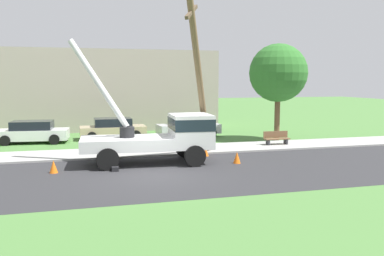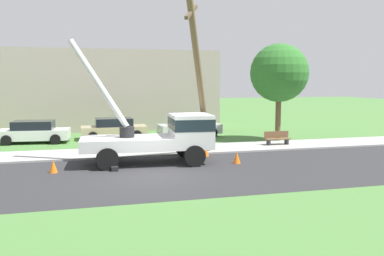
# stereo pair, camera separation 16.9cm
# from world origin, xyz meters

# --- Properties ---
(ground_plane) EXTENTS (120.00, 120.00, 0.00)m
(ground_plane) POSITION_xyz_m (0.00, 12.00, 0.00)
(ground_plane) COLOR #477538
(road_asphalt) EXTENTS (80.00, 8.12, 0.01)m
(road_asphalt) POSITION_xyz_m (0.00, 0.00, 0.00)
(road_asphalt) COLOR #2B2B2D
(road_asphalt) RESTS_ON ground
(sidewalk_strip) EXTENTS (80.00, 3.12, 0.10)m
(sidewalk_strip) POSITION_xyz_m (0.00, 5.62, 0.05)
(sidewalk_strip) COLOR #9E9E99
(sidewalk_strip) RESTS_ON ground
(utility_truck) EXTENTS (6.75, 3.21, 5.98)m
(utility_truck) POSITION_xyz_m (1.01, 2.42, 1.41)
(utility_truck) COLOR silver
(utility_truck) RESTS_ON ground
(leaning_utility_pole) EXTENTS (2.48, 3.89, 8.26)m
(leaning_utility_pole) POSITION_xyz_m (2.94, 3.08, 4.21)
(leaning_utility_pole) COLOR brown
(leaning_utility_pole) RESTS_ON ground
(traffic_cone_ahead) EXTENTS (0.36, 0.36, 0.56)m
(traffic_cone_ahead) POSITION_xyz_m (4.36, 1.34, 0.28)
(traffic_cone_ahead) COLOR orange
(traffic_cone_ahead) RESTS_ON ground
(traffic_cone_behind) EXTENTS (0.36, 0.36, 0.56)m
(traffic_cone_behind) POSITION_xyz_m (-4.08, 1.47, 0.28)
(traffic_cone_behind) COLOR orange
(traffic_cone_behind) RESTS_ON ground
(traffic_cone_curbside) EXTENTS (0.36, 0.36, 0.56)m
(traffic_cone_curbside) POSITION_xyz_m (3.45, 3.57, 0.28)
(traffic_cone_curbside) COLOR orange
(traffic_cone_curbside) RESTS_ON ground
(parked_sedan_white) EXTENTS (4.55, 2.29, 1.42)m
(parked_sedan_white) POSITION_xyz_m (-5.84, 10.91, 0.71)
(parked_sedan_white) COLOR silver
(parked_sedan_white) RESTS_ON ground
(parked_sedan_tan) EXTENTS (4.42, 2.06, 1.42)m
(parked_sedan_tan) POSITION_xyz_m (-0.72, 11.50, 0.71)
(parked_sedan_tan) COLOR tan
(parked_sedan_tan) RESTS_ON ground
(parked_sedan_silver) EXTENTS (4.51, 2.21, 1.42)m
(parked_sedan_silver) POSITION_xyz_m (4.59, 11.36, 0.71)
(parked_sedan_silver) COLOR #B7B7BF
(parked_sedan_silver) RESTS_ON ground
(park_bench) EXTENTS (1.60, 0.45, 0.90)m
(park_bench) POSITION_xyz_m (8.65, 5.69, 0.46)
(park_bench) COLOR brown
(park_bench) RESTS_ON ground
(roadside_tree_near) EXTENTS (3.82, 3.82, 6.39)m
(roadside_tree_near) POSITION_xyz_m (9.77, 7.86, 4.46)
(roadside_tree_near) COLOR brown
(roadside_tree_near) RESTS_ON ground
(lowrise_building_backdrop) EXTENTS (18.00, 6.00, 6.40)m
(lowrise_building_backdrop) POSITION_xyz_m (-0.76, 18.42, 3.20)
(lowrise_building_backdrop) COLOR #A5998C
(lowrise_building_backdrop) RESTS_ON ground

